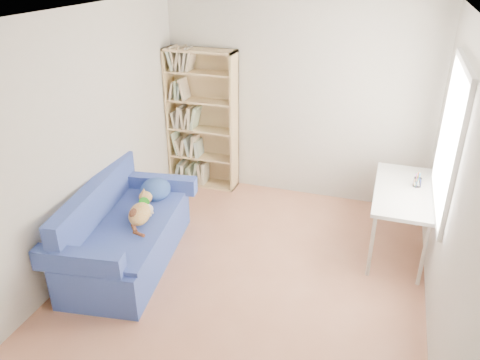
# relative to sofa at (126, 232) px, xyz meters

# --- Properties ---
(ground) EXTENTS (4.00, 4.00, 0.00)m
(ground) POSITION_rel_sofa_xyz_m (1.34, 0.16, -0.34)
(ground) COLOR #AE6D4F
(ground) RESTS_ON ground
(room_shell) EXTENTS (3.54, 4.04, 2.62)m
(room_shell) POSITION_rel_sofa_xyz_m (1.44, 0.19, 1.30)
(room_shell) COLOR silver
(room_shell) RESTS_ON ground
(sofa) EXTENTS (1.11, 1.92, 0.89)m
(sofa) POSITION_rel_sofa_xyz_m (0.00, 0.00, 0.00)
(sofa) COLOR navy
(sofa) RESTS_ON ground
(bookshelf) EXTENTS (0.96, 0.30, 1.92)m
(bookshelf) POSITION_rel_sofa_xyz_m (0.09, 1.99, 0.55)
(bookshelf) COLOR tan
(bookshelf) RESTS_ON ground
(desk) EXTENTS (0.60, 1.31, 0.75)m
(desk) POSITION_rel_sofa_xyz_m (2.77, 1.13, 0.35)
(desk) COLOR silver
(desk) RESTS_ON ground
(pen_cup) EXTENTS (0.09, 0.09, 0.17)m
(pen_cup) POSITION_rel_sofa_xyz_m (2.91, 1.25, 0.48)
(pen_cup) COLOR white
(pen_cup) RESTS_ON desk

